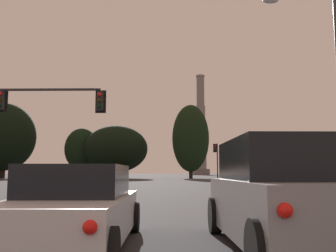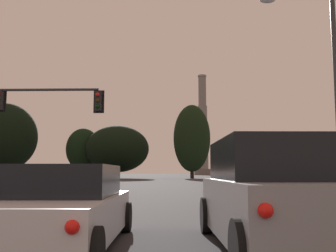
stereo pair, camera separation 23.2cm
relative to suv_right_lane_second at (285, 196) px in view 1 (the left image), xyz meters
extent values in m
cube|color=gray|center=(0.00, -0.03, -0.21)|extent=(2.10, 4.87, 0.95)
cube|color=black|center=(0.00, 0.09, 0.61)|extent=(1.88, 2.87, 0.70)
cylinder|color=black|center=(-1.01, 1.86, -0.52)|extent=(0.25, 0.77, 0.76)
cylinder|color=black|center=(0.87, 1.93, -0.52)|extent=(0.25, 0.77, 0.76)
cylinder|color=black|center=(-0.87, -1.99, -0.52)|extent=(0.25, 0.77, 0.76)
sphere|color=red|center=(-0.69, -2.48, 0.00)|extent=(0.17, 0.17, 0.17)
cube|color=silver|center=(-3.59, 0.06, -0.37)|extent=(1.92, 4.65, 0.70)
cube|color=black|center=(-3.60, 0.29, 0.25)|extent=(1.68, 2.24, 0.55)
cylinder|color=black|center=(-4.52, 1.94, -0.58)|extent=(0.24, 0.65, 0.64)
cylinder|color=black|center=(-2.76, 1.99, -0.58)|extent=(0.24, 0.65, 0.64)
sphere|color=red|center=(-2.81, -2.24, -0.22)|extent=(0.17, 0.17, 0.17)
cylinder|color=#2D2D30|center=(4.21, 50.82, 1.84)|extent=(0.18, 0.18, 5.47)
cylinder|color=black|center=(4.21, 50.82, -0.85)|extent=(0.40, 0.40, 0.10)
cube|color=black|center=(3.92, 50.82, 3.90)|extent=(0.34, 0.34, 1.04)
cube|color=black|center=(3.92, 51.00, 3.90)|extent=(0.58, 0.03, 1.25)
sphere|color=red|center=(3.92, 50.63, 4.23)|extent=(0.22, 0.22, 0.22)
sphere|color=#352604|center=(3.92, 50.63, 3.90)|extent=(0.22, 0.22, 0.22)
sphere|color=black|center=(3.92, 50.63, 3.58)|extent=(0.22, 0.22, 0.22)
cube|color=black|center=(-11.29, 13.97, 4.26)|extent=(0.34, 0.34, 1.04)
cube|color=black|center=(-11.29, 14.15, 4.26)|extent=(0.58, 0.03, 1.25)
sphere|color=red|center=(-11.29, 13.78, 4.59)|extent=(0.22, 0.22, 0.22)
sphere|color=#352604|center=(-11.29, 13.78, 4.26)|extent=(0.22, 0.22, 0.22)
cylinder|color=#2D2D30|center=(-8.75, 13.97, 4.83)|extent=(5.67, 0.14, 0.14)
cube|color=black|center=(-5.91, 13.97, 4.19)|extent=(0.34, 0.34, 1.04)
cube|color=black|center=(-5.91, 14.15, 4.19)|extent=(0.58, 0.03, 1.25)
sphere|color=red|center=(-5.91, 13.78, 4.52)|extent=(0.22, 0.22, 0.22)
sphere|color=#352604|center=(-5.91, 13.78, 4.19)|extent=(0.22, 0.22, 0.22)
sphere|color=black|center=(-5.91, 13.78, 3.87)|extent=(0.22, 0.22, 0.22)
ellipsoid|color=silver|center=(2.06, 8.72, 7.41)|extent=(0.64, 0.36, 0.26)
cylinder|color=slate|center=(8.86, 161.39, 0.40)|extent=(7.44, 7.44, 2.60)
cylinder|color=gray|center=(8.86, 161.39, 8.49)|extent=(4.65, 4.65, 13.57)
cylinder|color=gray|center=(8.86, 161.39, 22.06)|extent=(4.00, 4.00, 13.57)
cylinder|color=gray|center=(8.86, 161.39, 35.64)|extent=(3.35, 3.35, 13.57)
cylinder|color=gray|center=(8.86, 161.39, 42.07)|extent=(3.75, 3.75, 0.70)
cylinder|color=black|center=(-21.73, 75.57, 0.52)|extent=(0.72, 0.72, 2.83)
ellipsoid|color=black|center=(-21.73, 75.57, 5.22)|extent=(7.17, 6.45, 8.77)
cylinder|color=black|center=(-37.30, 72.85, 0.75)|extent=(1.31, 1.31, 3.29)
ellipsoid|color=black|center=(-37.30, 72.85, 7.61)|extent=(13.11, 11.80, 13.92)
cylinder|color=black|center=(-14.26, 74.18, 0.33)|extent=(1.31, 1.31, 2.45)
ellipsoid|color=black|center=(-14.26, 74.18, 5.17)|extent=(13.08, 11.78, 9.65)
cylinder|color=black|center=(1.17, 73.62, 0.63)|extent=(0.75, 0.75, 3.06)
ellipsoid|color=black|center=(1.17, 73.62, 7.34)|extent=(7.55, 6.79, 13.79)
camera|label=1|loc=(-1.84, -6.74, 0.40)|focal=42.00mm
camera|label=2|loc=(-1.61, -6.73, 0.40)|focal=42.00mm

